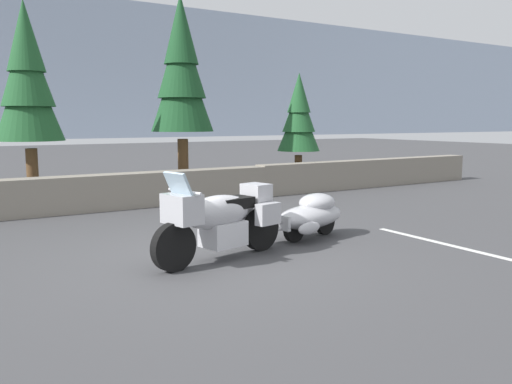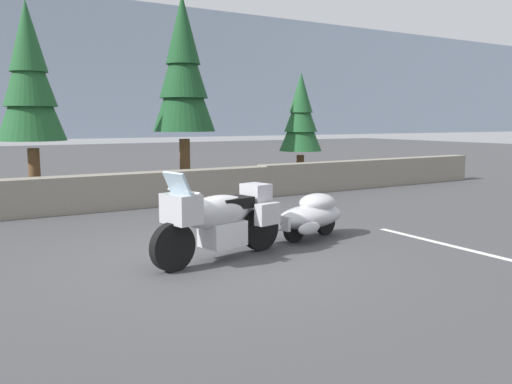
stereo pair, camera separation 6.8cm
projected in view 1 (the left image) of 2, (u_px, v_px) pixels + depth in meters
ground_plane at (213, 259)px, 7.61m from camera, size 80.00×80.00×0.00m
stone_guard_wall at (107, 192)px, 11.83m from camera, size 24.00×0.55×0.83m
touring_motorcycle at (220, 218)px, 7.50m from camera, size 2.28×1.06×1.33m
car_shaped_trailer at (311, 214)px, 8.95m from camera, size 2.23×1.03×0.76m
pine_tree_tall at (181, 71)px, 13.74m from camera, size 1.65×1.65×5.28m
pine_tree_secondary at (299, 116)px, 15.51m from camera, size 1.26×1.26×3.41m
pine_tree_far_right at (27, 78)px, 11.95m from camera, size 1.54×1.54×4.73m
parking_stripe_marker at (464, 248)px, 8.24m from camera, size 0.12×3.60×0.01m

